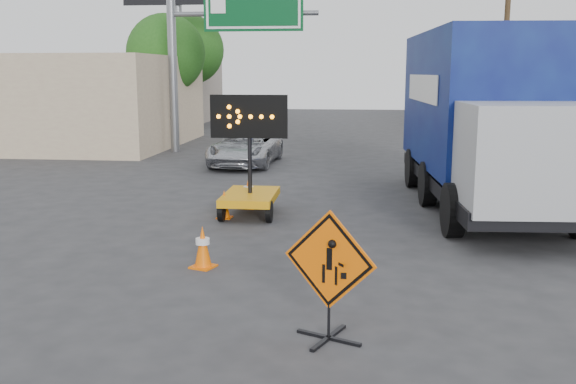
% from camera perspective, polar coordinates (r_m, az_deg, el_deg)
% --- Properties ---
extents(ground, '(100.00, 100.00, 0.00)m').
position_cam_1_polar(ground, '(8.90, -2.13, -11.13)').
color(ground, '#2D2D30').
rests_on(ground, ground).
extents(curb_right, '(0.40, 60.00, 0.12)m').
position_cam_1_polar(curb_right, '(24.14, 20.70, 2.22)').
color(curb_right, gray).
rests_on(curb_right, ground).
extents(storefront_left_near, '(14.00, 10.00, 4.00)m').
position_cam_1_polar(storefront_left_near, '(32.06, -22.13, 7.52)').
color(storefront_left_near, '#C8B590').
rests_on(storefront_left_near, ground).
extents(storefront_left_far, '(12.00, 10.00, 4.40)m').
position_cam_1_polar(storefront_left_far, '(45.21, -14.77, 8.88)').
color(storefront_left_far, '#A09285').
rests_on(storefront_left_far, ground).
extents(building_right_far, '(10.00, 14.00, 4.60)m').
position_cam_1_polar(building_right_far, '(39.95, 23.85, 8.29)').
color(building_right_far, '#C8B590').
rests_on(building_right_far, ground).
extents(highway_gantry, '(6.18, 0.38, 6.90)m').
position_cam_1_polar(highway_gantry, '(26.79, -5.97, 14.35)').
color(highway_gantry, slate).
rests_on(highway_gantry, ground).
extents(utility_pole_far, '(1.80, 0.26, 9.00)m').
position_cam_1_polar(utility_pole_far, '(32.90, 18.77, 12.48)').
color(utility_pole_far, '#422E1C').
rests_on(utility_pole_far, ground).
extents(tree_left_near, '(3.71, 3.71, 6.03)m').
position_cam_1_polar(tree_left_near, '(31.57, -10.80, 12.00)').
color(tree_left_near, '#422E1C').
rests_on(tree_left_near, ground).
extents(tree_left_far, '(4.10, 4.10, 6.66)m').
position_cam_1_polar(tree_left_far, '(39.54, -8.75, 12.38)').
color(tree_left_far, '#422E1C').
rests_on(tree_left_far, ground).
extents(construction_sign, '(1.15, 0.83, 1.66)m').
position_cam_1_polar(construction_sign, '(7.95, 3.70, -7.13)').
color(construction_sign, black).
rests_on(construction_sign, ground).
extents(arrow_board, '(1.77, 1.97, 2.79)m').
position_cam_1_polar(arrow_board, '(14.92, -3.39, 0.30)').
color(arrow_board, orange).
rests_on(arrow_board, ground).
extents(pickup_truck, '(2.28, 4.64, 1.27)m').
position_cam_1_polar(pickup_truck, '(23.19, -3.77, 4.00)').
color(pickup_truck, '#B1B3B9').
rests_on(pickup_truck, ground).
extents(box_truck, '(3.32, 9.17, 4.29)m').
position_cam_1_polar(box_truck, '(16.42, 17.00, 5.43)').
color(box_truck, black).
rests_on(box_truck, ground).
extents(cone_a, '(0.48, 0.48, 0.73)m').
position_cam_1_polar(cone_a, '(11.05, -7.58, -4.85)').
color(cone_a, '#FB6405').
rests_on(cone_a, ground).
extents(cone_b, '(0.35, 0.35, 0.65)m').
position_cam_1_polar(cone_b, '(14.72, -5.69, -1.09)').
color(cone_b, '#FB6405').
rests_on(cone_b, ground).
extents(cone_c, '(0.45, 0.45, 0.77)m').
position_cam_1_polar(cone_c, '(15.77, -3.53, -0.05)').
color(cone_c, '#FB6405').
rests_on(cone_c, ground).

